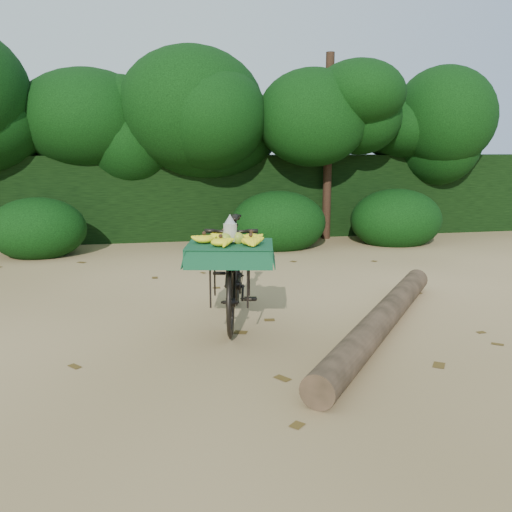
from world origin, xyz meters
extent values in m
plane|color=tan|center=(0.00, 0.00, 0.00)|extent=(80.00, 80.00, 0.00)
imported|color=black|center=(-0.09, -0.14, 0.59)|extent=(0.96, 2.04, 1.18)
cube|color=black|center=(-0.22, -0.72, 0.97)|extent=(0.53, 0.60, 0.03)
cube|color=#134A26|center=(-0.22, -0.72, 0.99)|extent=(0.98, 0.87, 0.01)
ellipsoid|color=olive|center=(-0.14, -0.74, 1.05)|extent=(0.11, 0.09, 0.12)
ellipsoid|color=olive|center=(-0.25, -0.65, 1.05)|extent=(0.11, 0.09, 0.12)
ellipsoid|color=olive|center=(-0.27, -0.77, 1.05)|extent=(0.11, 0.09, 0.12)
cylinder|color=#EAE5C6|center=(-0.22, -0.71, 1.11)|extent=(0.14, 0.14, 0.18)
cylinder|color=brown|center=(1.39, -0.86, 0.14)|extent=(2.68, 3.34, 0.29)
cube|color=black|center=(0.00, 6.30, 0.90)|extent=(26.00, 1.80, 1.80)
camera|label=1|loc=(-1.01, -6.02, 1.92)|focal=38.00mm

